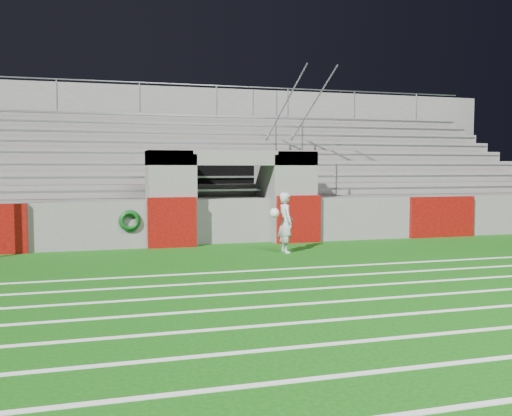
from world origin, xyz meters
name	(u,v)px	position (x,y,z in m)	size (l,w,h in m)	color
ground	(270,262)	(0.00, 0.00, 0.00)	(90.00, 90.00, 0.00)	#114A0C
field_markings	(376,316)	(0.00, -5.00, 0.01)	(28.00, 8.09, 0.01)	white
stadium_structure	(203,186)	(0.00, 7.97, 1.49)	(26.00, 8.48, 5.42)	#64615F
goalkeeper_with_ball	(285,222)	(0.79, 1.21, 0.77)	(0.67, 0.62, 1.52)	#B3B9BE
hose_coil	(130,221)	(-2.91, 2.93, 0.75)	(0.57, 0.15, 0.57)	#0D4218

